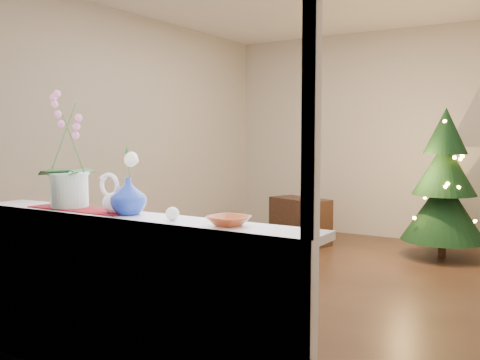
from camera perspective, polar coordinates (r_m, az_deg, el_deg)
The scene contains 16 objects.
ground at distance 5.05m, azimuth 7.83°, elevation -10.68°, with size 5.00×5.00×0.00m, color #342015.
wall_back at distance 7.23m, azimuth 16.11°, elevation 4.65°, with size 4.50×0.10×2.70m, color beige.
wall_front at distance 2.78m, azimuth -13.51°, elevation 4.83°, with size 4.50×0.10×2.70m, color beige.
wall_left at distance 6.14m, azimuth -11.63°, elevation 4.75°, with size 0.10×5.00×2.70m, color beige.
window_apron at distance 2.95m, azimuth -12.59°, elevation -13.15°, with size 2.20×0.08×0.88m, color white.
windowsill at distance 2.90m, azimuth -11.51°, elevation -4.06°, with size 2.20×0.26×0.04m, color white.
window_frame at distance 2.82m, azimuth -13.21°, elevation 11.97°, with size 2.22×0.06×1.60m, color white, non-canonical shape.
runner at distance 3.17m, azimuth -16.51°, elevation -3.00°, with size 0.70×0.20×0.01m, color maroon.
orchid_pot at distance 3.24m, azimuth -17.87°, elevation 3.16°, with size 0.23×0.23×0.68m, color silver, non-canonical shape.
swan at distance 2.94m, azimuth -13.05°, elevation -1.54°, with size 0.24×0.11×0.21m, color silver, non-canonical shape.
blue_vase at distance 2.90m, azimuth -11.83°, elevation -1.39°, with size 0.22×0.22×0.23m, color navy.
lily at distance 2.88m, azimuth -11.90°, elevation 2.59°, with size 0.13×0.07×0.17m, color silver, non-canonical shape.
paperweight at distance 2.67m, azimuth -7.23°, elevation -3.59°, with size 0.07×0.07×0.07m, color silver.
amber_dish at distance 2.50m, azimuth -1.22°, elevation -4.44°, with size 0.16×0.16×0.04m, color #A9421E.
xmas_tree at distance 6.25m, azimuth 20.94°, elevation -0.31°, with size 0.90×0.90×1.64m, color black, non-canonical shape.
side_table at distance 6.71m, azimuth 6.44°, elevation -4.34°, with size 0.75×0.38×0.56m, color black.
Camera 1 is at (1.98, -4.45, 1.34)m, focal length 40.00 mm.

